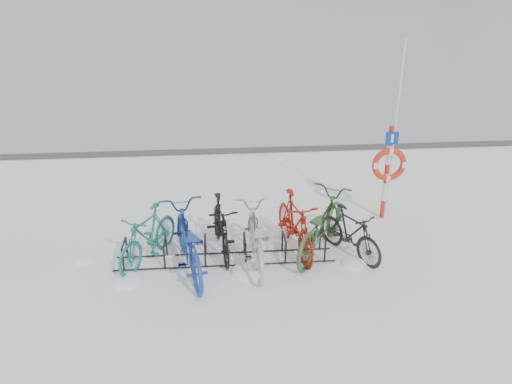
# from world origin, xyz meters

# --- Properties ---
(ground) EXTENTS (900.00, 900.00, 0.00)m
(ground) POSITION_xyz_m (0.00, 0.00, 0.00)
(ground) COLOR white
(ground) RESTS_ON ground
(quay_edge) EXTENTS (400.00, 0.25, 0.10)m
(quay_edge) POSITION_xyz_m (0.00, 5.90, 0.05)
(quay_edge) COLOR #3F3F42
(quay_edge) RESTS_ON ground
(bike_rack) EXTENTS (4.00, 0.48, 0.46)m
(bike_rack) POSITION_xyz_m (0.00, 0.00, 0.18)
(bike_rack) COLOR black
(bike_rack) RESTS_ON ground
(lifebuoy_station) EXTENTS (0.72, 0.22, 3.72)m
(lifebuoy_station) POSITION_xyz_m (3.41, 1.38, 1.25)
(lifebuoy_station) COLOR red
(lifebuoy_station) RESTS_ON ground
(bike_0) EXTENTS (1.27, 1.76, 1.05)m
(bike_0) POSITION_xyz_m (-1.38, 0.13, 0.52)
(bike_0) COLOR #1E6D6E
(bike_0) RESTS_ON ground
(bike_1) EXTENTS (1.24, 2.34, 1.17)m
(bike_1) POSITION_xyz_m (-0.65, -0.23, 0.58)
(bike_1) COLOR navy
(bike_1) RESTS_ON ground
(bike_2) EXTENTS (0.73, 1.85, 1.08)m
(bike_2) POSITION_xyz_m (-0.06, 0.35, 0.54)
(bike_2) COLOR black
(bike_2) RESTS_ON ground
(bike_3) EXTENTS (0.76, 2.05, 1.06)m
(bike_3) POSITION_xyz_m (0.54, -0.08, 0.53)
(bike_3) COLOR #AAADB2
(bike_3) RESTS_ON ground
(bike_4) EXTENTS (0.88, 1.97, 1.14)m
(bike_4) POSITION_xyz_m (1.32, 0.27, 0.57)
(bike_4) COLOR maroon
(bike_4) RESTS_ON ground
(bike_5) EXTENTS (1.81, 2.26, 1.15)m
(bike_5) POSITION_xyz_m (1.79, 0.22, 0.58)
(bike_5) COLOR #2E5329
(bike_5) RESTS_ON ground
(bike_6) EXTENTS (1.17, 1.61, 0.96)m
(bike_6) POSITION_xyz_m (2.31, 0.03, 0.48)
(bike_6) COLOR black
(bike_6) RESTS_ON ground
(snow_drifts) EXTENTS (5.82, 1.90, 0.22)m
(snow_drifts) POSITION_xyz_m (0.12, -0.09, 0.00)
(snow_drifts) COLOR white
(snow_drifts) RESTS_ON ground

